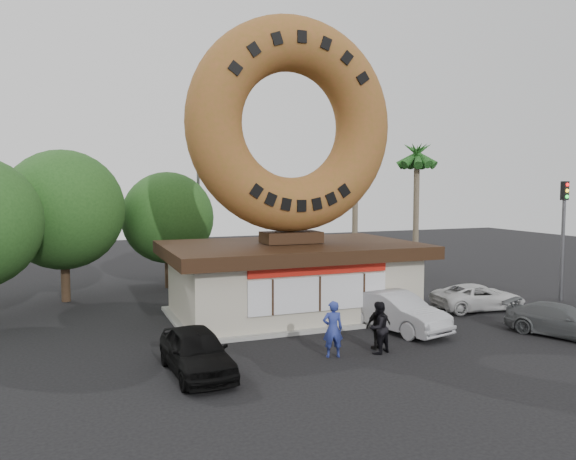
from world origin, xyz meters
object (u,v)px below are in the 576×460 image
(giant_donut, at_px, (291,125))
(person_left, at_px, (333,329))
(donut_shop, at_px, (291,277))
(car_grey, at_px, (562,321))
(car_silver, at_px, (396,311))
(car_white, at_px, (478,297))
(car_black, at_px, (197,351))
(person_right, at_px, (378,325))
(person_center, at_px, (378,328))
(traffic_signal, at_px, (563,225))
(street_lamp, at_px, (201,208))

(giant_donut, height_order, person_left, giant_donut)
(donut_shop, height_order, car_grey, donut_shop)
(car_silver, distance_m, car_white, 5.93)
(person_left, xyz_separation_m, car_silver, (3.95, 2.27, -0.20))
(car_black, xyz_separation_m, car_white, (14.31, 4.09, -0.11))
(person_right, bearing_deg, person_center, 54.50)
(donut_shop, relative_size, car_black, 2.64)
(traffic_signal, xyz_separation_m, car_white, (-5.35, -0.17, -3.26))
(person_center, xyz_separation_m, person_right, (0.24, 0.41, -0.04))
(car_black, height_order, car_grey, car_black)
(street_lamp, height_order, person_left, street_lamp)
(donut_shop, xyz_separation_m, car_silver, (3.00, -3.97, -0.99))
(donut_shop, height_order, street_lamp, street_lamp)
(street_lamp, bearing_deg, person_right, -80.04)
(car_black, bearing_deg, person_left, -2.87)
(donut_shop, distance_m, car_grey, 11.16)
(car_white, bearing_deg, person_left, 118.98)
(traffic_signal, bearing_deg, person_left, -164.17)
(car_silver, bearing_deg, car_black, -179.42)
(donut_shop, height_order, car_silver, donut_shop)
(car_silver, xyz_separation_m, car_grey, (5.52, -3.15, -0.16))
(street_lamp, height_order, car_white, street_lamp)
(car_white, bearing_deg, street_lamp, 46.78)
(donut_shop, distance_m, car_black, 8.49)
(person_left, bearing_deg, street_lamp, -74.32)
(person_left, relative_size, person_right, 1.12)
(giant_donut, bearing_deg, donut_shop, -90.00)
(person_left, relative_size, car_grey, 0.46)
(person_left, bearing_deg, giant_donut, -86.16)
(car_silver, bearing_deg, person_left, -164.34)
(traffic_signal, relative_size, car_white, 1.39)
(donut_shop, xyz_separation_m, car_white, (8.65, -2.16, -1.16))
(street_lamp, xyz_separation_m, car_silver, (4.86, -13.98, -3.71))
(traffic_signal, bearing_deg, car_black, -167.79)
(traffic_signal, distance_m, person_left, 15.81)
(person_left, bearing_deg, car_grey, -172.80)
(person_left, bearing_deg, traffic_signal, -151.67)
(person_left, height_order, person_center, person_left)
(giant_donut, height_order, car_white, giant_donut)
(car_silver, height_order, car_white, car_silver)
(donut_shop, xyz_separation_m, street_lamp, (-1.86, 10.02, 2.72))
(donut_shop, distance_m, car_silver, 5.07)
(traffic_signal, height_order, car_black, traffic_signal)
(street_lamp, height_order, car_silver, street_lamp)
(car_black, xyz_separation_m, car_silver, (8.66, 2.28, 0.05))
(street_lamp, xyz_separation_m, car_grey, (10.38, -17.13, -3.87))
(car_grey, bearing_deg, car_white, 63.84)
(donut_shop, bearing_deg, car_silver, -52.87)
(giant_donut, xyz_separation_m, car_white, (8.65, -2.17, -7.91))
(person_right, distance_m, car_grey, 7.65)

